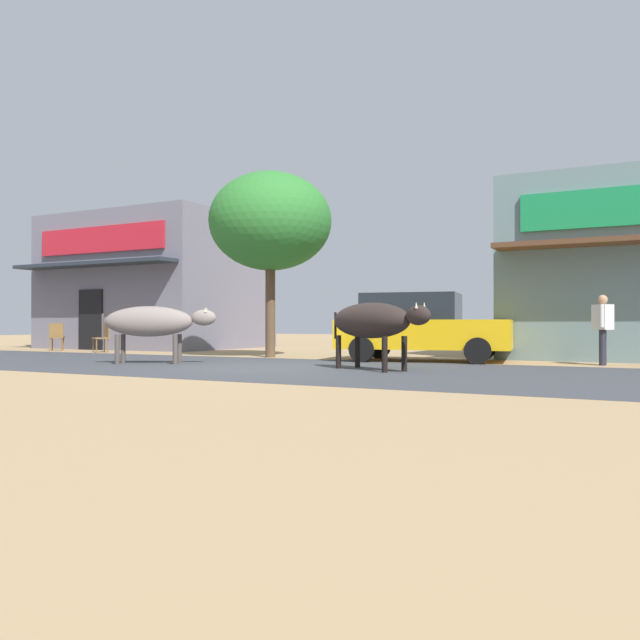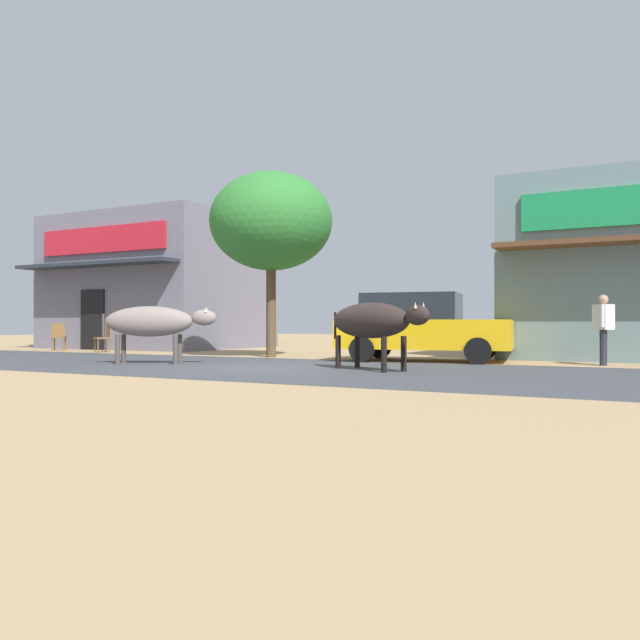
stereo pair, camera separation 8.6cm
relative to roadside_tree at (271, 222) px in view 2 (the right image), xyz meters
The scene contains 10 objects.
ground 5.56m from the roadside_tree, 57.52° to the right, with size 80.00×80.00×0.00m, color tan.
asphalt_road 5.56m from the roadside_tree, 57.52° to the right, with size 72.00×6.30×0.00m, color #3D3F45.
storefront_left_cafe 8.98m from the roadside_tree, 150.97° to the left, with size 7.10×6.65×4.89m.
roadside_tree is the anchor object (origin of this frame).
parked_hatchback_car 5.05m from the roadside_tree, ahead, with size 4.35×2.51×1.64m.
cow_near_brown 4.66m from the roadside_tree, 102.84° to the right, with size 2.45×1.54×1.30m.
cow_far_dark 6.10m from the roadside_tree, 36.72° to the right, with size 2.61×1.62×1.32m.
pedestrian_by_shop 8.71m from the roadside_tree, ahead, with size 0.47×0.61×1.53m.
cafe_chair_near_tree 7.04m from the roadside_tree, behind, with size 0.59×0.59×0.92m.
cafe_chair_by_doorway 9.22m from the roadside_tree, behind, with size 0.62×0.62×0.92m.
Camera 2 is at (7.22, -11.48, 0.90)m, focal length 36.77 mm.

